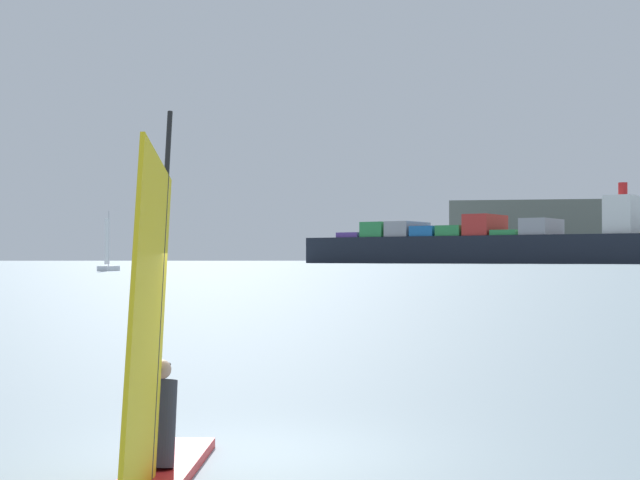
{
  "coord_description": "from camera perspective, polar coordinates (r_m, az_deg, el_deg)",
  "views": [
    {
      "loc": [
        0.18,
        -11.8,
        2.44
      ],
      "look_at": [
        1.47,
        11.79,
        2.9
      ],
      "focal_mm": 53.07,
      "sensor_mm": 36.0,
      "label": 1
    }
  ],
  "objects": [
    {
      "name": "small_sailboat",
      "position": [
        187.24,
        -12.64,
        -1.48
      ],
      "size": [
        3.42,
        6.93,
        11.62
      ],
      "rotation": [
        0.0,
        0.0,
        1.35
      ],
      "color": "white",
      "rests_on": "ground_plane"
    },
    {
      "name": "windsurfer",
      "position": [
        10.63,
        -9.73,
        -9.09
      ],
      "size": [
        0.95,
        3.65,
        4.23
      ],
      "rotation": [
        0.0,
        0.0,
        1.48
      ],
      "color": "red",
      "rests_on": "ground_plane"
    },
    {
      "name": "cargo_ship",
      "position": [
        467.72,
        9.64,
        -0.27
      ],
      "size": [
        165.78,
        133.03,
        36.53
      ],
      "rotation": [
        0.0,
        0.0,
        2.51
      ],
      "color": "black",
      "rests_on": "ground_plane"
    },
    {
      "name": "ground_plane",
      "position": [
        12.05,
        -4.03,
        -12.81
      ],
      "size": [
        4000.0,
        4000.0,
        0.0
      ],
      "primitive_type": "plane",
      "color": "gray"
    }
  ]
}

